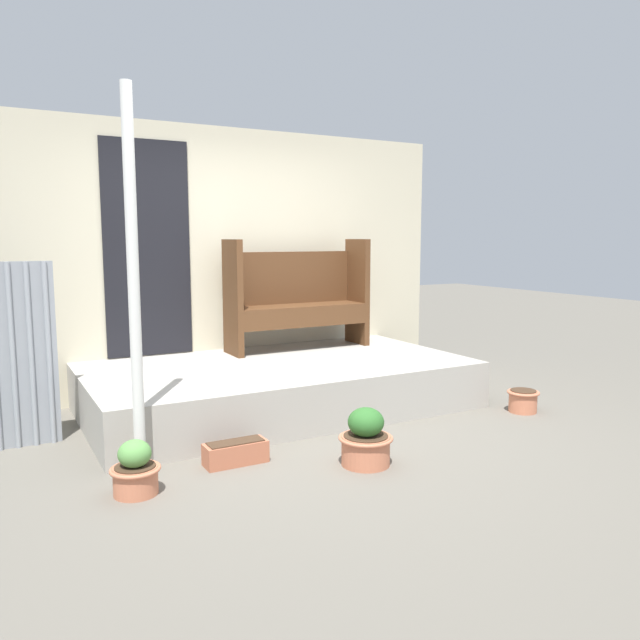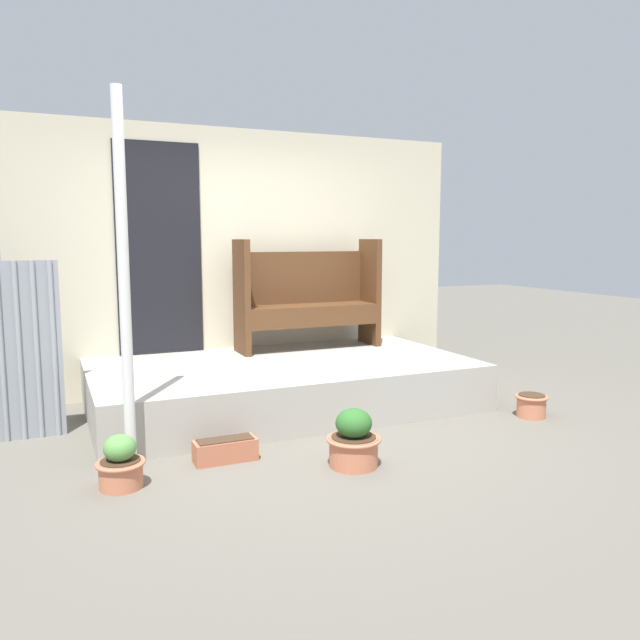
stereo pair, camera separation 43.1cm
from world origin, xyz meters
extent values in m
plane|color=#666056|center=(0.00, 0.00, 0.00)|extent=(24.00, 24.00, 0.00)
cube|color=#A8A399|center=(0.19, 0.90, 0.21)|extent=(3.35, 1.81, 0.41)
cube|color=beige|center=(0.19, 1.84, 1.30)|extent=(4.55, 0.06, 2.60)
cube|color=black|center=(-0.73, 1.80, 1.42)|extent=(0.80, 0.02, 2.00)
cylinder|color=#979CA5|center=(-2.07, 0.84, 0.68)|extent=(0.04, 0.04, 1.36)
cylinder|color=#979CA5|center=(-1.95, 0.84, 0.68)|extent=(0.04, 0.04, 1.36)
cylinder|color=#979CA5|center=(-1.83, 0.84, 0.68)|extent=(0.04, 0.04, 1.36)
cylinder|color=#979CA5|center=(-1.71, 0.84, 0.68)|extent=(0.04, 0.04, 1.36)
cylinder|color=white|center=(-1.28, -0.11, 1.24)|extent=(0.07, 0.07, 2.47)
cube|color=#54331C|center=(-0.02, 1.46, 0.97)|extent=(0.06, 0.40, 1.10)
cube|color=#54331C|center=(1.37, 1.46, 0.97)|extent=(0.06, 0.40, 1.10)
cube|color=#54331C|center=(0.68, 1.46, 0.84)|extent=(1.34, 0.40, 0.04)
cube|color=#54331C|center=(0.68, 1.28, 0.74)|extent=(1.34, 0.03, 0.16)
cube|color=#54331C|center=(0.67, 1.64, 1.12)|extent=(1.34, 0.04, 0.53)
cylinder|color=#C67251|center=(-1.38, -0.42, 0.08)|extent=(0.26, 0.26, 0.17)
torus|color=#C67251|center=(-1.38, -0.42, 0.16)|extent=(0.30, 0.30, 0.02)
cylinder|color=#422D1E|center=(-1.38, -0.42, 0.17)|extent=(0.24, 0.24, 0.01)
ellipsoid|color=#599347|center=(-1.38, -0.42, 0.25)|extent=(0.20, 0.20, 0.17)
cylinder|color=#C67251|center=(0.10, -0.68, 0.10)|extent=(0.33, 0.33, 0.20)
torus|color=#C67251|center=(0.10, -0.68, 0.19)|extent=(0.37, 0.37, 0.02)
cylinder|color=#422D1E|center=(0.10, -0.68, 0.20)|extent=(0.30, 0.30, 0.01)
ellipsoid|color=#2D6628|center=(0.10, -0.68, 0.30)|extent=(0.25, 0.25, 0.20)
cylinder|color=#C67251|center=(2.02, -0.26, 0.09)|extent=(0.24, 0.24, 0.19)
torus|color=#C67251|center=(2.02, -0.26, 0.18)|extent=(0.28, 0.28, 0.02)
cylinder|color=#422D1E|center=(2.02, -0.26, 0.19)|extent=(0.22, 0.22, 0.01)
cube|color=#B76647|center=(-0.67, -0.23, 0.08)|extent=(0.43, 0.17, 0.15)
cube|color=#422D1E|center=(-0.67, -0.23, 0.15)|extent=(0.38, 0.14, 0.01)
camera|label=1|loc=(-2.14, -4.09, 1.53)|focal=35.00mm
camera|label=2|loc=(-1.75, -4.28, 1.53)|focal=35.00mm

